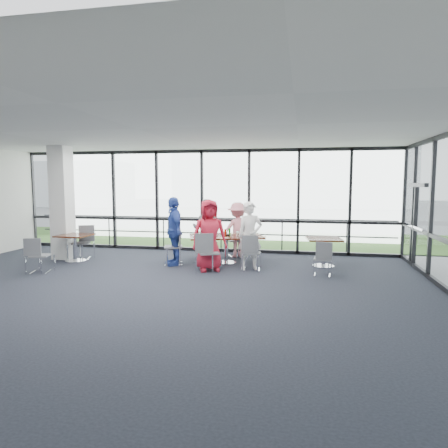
% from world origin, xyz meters
% --- Properties ---
extents(floor, '(12.00, 10.00, 0.02)m').
position_xyz_m(floor, '(0.00, 0.00, -0.01)').
color(floor, '#1E222B').
rests_on(floor, ground).
extents(ceiling, '(12.00, 10.00, 0.04)m').
position_xyz_m(ceiling, '(0.00, 0.00, 3.20)').
color(ceiling, silver).
rests_on(ceiling, ground).
extents(curtain_wall_back, '(12.00, 0.10, 3.20)m').
position_xyz_m(curtain_wall_back, '(0.00, 5.00, 1.60)').
color(curtain_wall_back, white).
rests_on(curtain_wall_back, ground).
extents(exit_door, '(0.12, 1.60, 2.10)m').
position_xyz_m(exit_door, '(6.00, 3.75, 1.05)').
color(exit_door, black).
rests_on(exit_door, ground).
extents(structural_column, '(0.50, 0.50, 3.20)m').
position_xyz_m(structural_column, '(-3.60, 3.00, 1.60)').
color(structural_column, white).
rests_on(structural_column, ground).
extents(apron, '(80.00, 70.00, 0.02)m').
position_xyz_m(apron, '(0.00, 10.00, -0.02)').
color(apron, gray).
rests_on(apron, ground).
extents(grass_strip, '(80.00, 5.00, 0.01)m').
position_xyz_m(grass_strip, '(0.00, 8.00, 0.01)').
color(grass_strip, '#335A22').
rests_on(grass_strip, ground).
extents(hangar_main, '(24.00, 10.00, 6.00)m').
position_xyz_m(hangar_main, '(4.00, 32.00, 3.00)').
color(hangar_main, silver).
rests_on(hangar_main, ground).
extents(hangar_aux, '(10.00, 6.00, 4.00)m').
position_xyz_m(hangar_aux, '(-18.00, 28.00, 2.00)').
color(hangar_aux, silver).
rests_on(hangar_aux, ground).
extents(guard_rail, '(12.00, 0.06, 0.06)m').
position_xyz_m(guard_rail, '(0.00, 5.60, 0.50)').
color(guard_rail, '#2D2D33').
rests_on(guard_rail, ground).
extents(main_table, '(2.18, 1.61, 0.75)m').
position_xyz_m(main_table, '(1.12, 3.24, 0.63)').
color(main_table, '#3B170A').
rests_on(main_table, ground).
extents(side_table_left, '(0.83, 0.83, 0.75)m').
position_xyz_m(side_table_left, '(-3.03, 2.66, 0.63)').
color(side_table_left, '#3B170A').
rests_on(side_table_left, ground).
extents(side_table_right, '(0.96, 0.96, 0.75)m').
position_xyz_m(side_table_right, '(3.69, 3.29, 0.63)').
color(side_table_right, '#3B170A').
rests_on(side_table_right, ground).
extents(diner_near_left, '(1.02, 0.88, 1.77)m').
position_xyz_m(diner_near_left, '(0.87, 2.28, 0.89)').
color(diner_near_left, red).
rests_on(diner_near_left, ground).
extents(diner_near_right, '(0.74, 0.65, 1.71)m').
position_xyz_m(diner_near_right, '(1.85, 2.57, 0.85)').
color(diner_near_right, white).
rests_on(diner_near_right, ground).
extents(diner_far_left, '(0.85, 0.56, 1.70)m').
position_xyz_m(diner_far_left, '(0.39, 3.95, 0.85)').
color(diner_far_left, slate).
rests_on(diner_far_left, ground).
extents(diner_far_right, '(1.16, 0.90, 1.60)m').
position_xyz_m(diner_far_right, '(1.28, 4.19, 0.80)').
color(diner_far_right, pink).
rests_on(diner_far_right, ground).
extents(diner_end, '(1.03, 1.21, 1.81)m').
position_xyz_m(diner_end, '(-0.20, 2.76, 0.90)').
color(diner_end, '#2F4BAA').
rests_on(diner_end, ground).
extents(chair_main_nl, '(0.59, 0.59, 0.94)m').
position_xyz_m(chair_main_nl, '(0.90, 2.12, 0.47)').
color(chair_main_nl, slate).
rests_on(chair_main_nl, ground).
extents(chair_main_nr, '(0.47, 0.47, 0.87)m').
position_xyz_m(chair_main_nr, '(1.91, 2.51, 0.44)').
color(chair_main_nr, slate).
rests_on(chair_main_nr, ground).
extents(chair_main_fl, '(0.51, 0.51, 0.87)m').
position_xyz_m(chair_main_fl, '(0.40, 4.09, 0.43)').
color(chair_main_fl, slate).
rests_on(chair_main_fl, ground).
extents(chair_main_fr, '(0.62, 0.62, 0.95)m').
position_xyz_m(chair_main_fr, '(1.21, 4.32, 0.48)').
color(chair_main_fr, slate).
rests_on(chair_main_fr, ground).
extents(chair_main_end, '(0.58, 0.58, 0.95)m').
position_xyz_m(chair_main_end, '(-0.23, 2.79, 0.48)').
color(chair_main_end, slate).
rests_on(chair_main_end, ground).
extents(chair_spare_la, '(0.52, 0.52, 0.85)m').
position_xyz_m(chair_spare_la, '(-3.09, 1.22, 0.42)').
color(chair_spare_la, slate).
rests_on(chair_spare_la, ground).
extents(chair_spare_lb, '(0.59, 0.59, 0.93)m').
position_xyz_m(chair_spare_lb, '(-3.04, 2.97, 0.47)').
color(chair_spare_lb, slate).
rests_on(chair_spare_lb, ground).
extents(chair_spare_r, '(0.43, 0.43, 0.80)m').
position_xyz_m(chair_spare_r, '(3.61, 2.23, 0.40)').
color(chair_spare_r, slate).
rests_on(chair_spare_r, ground).
extents(plate_nl, '(0.28, 0.28, 0.01)m').
position_xyz_m(plate_nl, '(0.75, 2.77, 0.76)').
color(plate_nl, white).
rests_on(plate_nl, main_table).
extents(plate_nr, '(0.28, 0.28, 0.01)m').
position_xyz_m(plate_nr, '(1.74, 3.05, 0.76)').
color(plate_nr, white).
rests_on(plate_nr, main_table).
extents(plate_fl, '(0.25, 0.25, 0.01)m').
position_xyz_m(plate_fl, '(0.51, 3.36, 0.76)').
color(plate_fl, white).
rests_on(plate_fl, main_table).
extents(plate_fr, '(0.25, 0.25, 0.01)m').
position_xyz_m(plate_fr, '(1.51, 3.73, 0.76)').
color(plate_fr, white).
rests_on(plate_fr, main_table).
extents(plate_end, '(0.27, 0.27, 0.01)m').
position_xyz_m(plate_end, '(0.37, 3.05, 0.76)').
color(plate_end, white).
rests_on(plate_end, main_table).
extents(tumbler_a, '(0.07, 0.07, 0.14)m').
position_xyz_m(tumbler_a, '(0.90, 2.96, 0.82)').
color(tumbler_a, white).
rests_on(tumbler_a, main_table).
extents(tumbler_b, '(0.08, 0.08, 0.15)m').
position_xyz_m(tumbler_b, '(1.46, 3.11, 0.83)').
color(tumbler_b, white).
rests_on(tumbler_b, main_table).
extents(tumbler_c, '(0.06, 0.06, 0.13)m').
position_xyz_m(tumbler_c, '(1.07, 3.50, 0.81)').
color(tumbler_c, white).
rests_on(tumbler_c, main_table).
extents(tumbler_d, '(0.07, 0.07, 0.14)m').
position_xyz_m(tumbler_d, '(0.46, 2.91, 0.82)').
color(tumbler_d, white).
rests_on(tumbler_d, main_table).
extents(menu_a, '(0.37, 0.37, 0.00)m').
position_xyz_m(menu_a, '(1.13, 2.78, 0.75)').
color(menu_a, silver).
rests_on(menu_a, main_table).
extents(menu_b, '(0.33, 0.26, 0.00)m').
position_xyz_m(menu_b, '(2.05, 3.19, 0.75)').
color(menu_b, silver).
rests_on(menu_b, main_table).
extents(menu_c, '(0.31, 0.34, 0.00)m').
position_xyz_m(menu_c, '(1.14, 3.66, 0.75)').
color(menu_c, silver).
rests_on(menu_c, main_table).
extents(condiment_caddy, '(0.10, 0.07, 0.04)m').
position_xyz_m(condiment_caddy, '(1.17, 3.25, 0.77)').
color(condiment_caddy, black).
rests_on(condiment_caddy, main_table).
extents(ketchup_bottle, '(0.06, 0.06, 0.18)m').
position_xyz_m(ketchup_bottle, '(1.09, 3.25, 0.84)').
color(ketchup_bottle, '#A81400').
rests_on(ketchup_bottle, main_table).
extents(green_bottle, '(0.05, 0.05, 0.20)m').
position_xyz_m(green_bottle, '(1.20, 3.29, 0.85)').
color(green_bottle, '#177E18').
rests_on(green_bottle, main_table).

